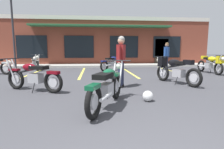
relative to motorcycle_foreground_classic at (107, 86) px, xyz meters
name	(u,v)px	position (x,y,z in m)	size (l,w,h in m)	color
ground_plane	(116,91)	(0.38, 1.44, -0.46)	(80.00, 80.00, 0.00)	#3D3D42
sidewalk_kerb	(103,65)	(0.38, 9.67, -0.39)	(22.00, 1.80, 0.14)	#A8A59E
brick_storefront_building	(100,42)	(0.38, 13.39, 1.44)	(17.61, 6.54, 3.80)	brown
painted_stall_lines	(106,72)	(0.38, 6.07, -0.46)	(7.85, 4.80, 0.01)	#DBCC4C
motorcycle_foreground_classic	(107,86)	(0.00, 0.00, 0.00)	(1.12, 1.99, 0.98)	black
motorcycle_red_sportbike	(112,63)	(0.84, 6.91, 0.00)	(1.66, 1.65, 0.98)	black
motorcycle_silver_naked	(175,69)	(2.68, 2.54, 0.07)	(1.07, 2.01, 0.98)	black
motorcycle_blue_standard	(35,62)	(-3.86, 7.72, 0.00)	(1.18, 1.96, 0.98)	black
motorcycle_green_cafe_racer	(211,63)	(5.77, 4.99, 0.07)	(0.66, 2.11, 0.98)	black
motorcycle_cream_vintage	(33,76)	(-2.10, 1.75, 0.00)	(1.93, 1.24, 0.98)	black
person_in_black_shirt	(166,54)	(4.19, 6.99, 0.49)	(0.48, 0.51, 1.68)	black
person_by_back_row	(121,59)	(0.61, 2.04, 0.49)	(0.38, 0.59, 1.68)	black
helmet_on_pavement	(148,96)	(1.01, 0.34, -0.33)	(0.26, 0.26, 0.26)	silver
parking_lot_lamp_post	(12,21)	(-5.36, 8.45, 2.57)	(0.24, 0.76, 4.63)	#2D2D33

